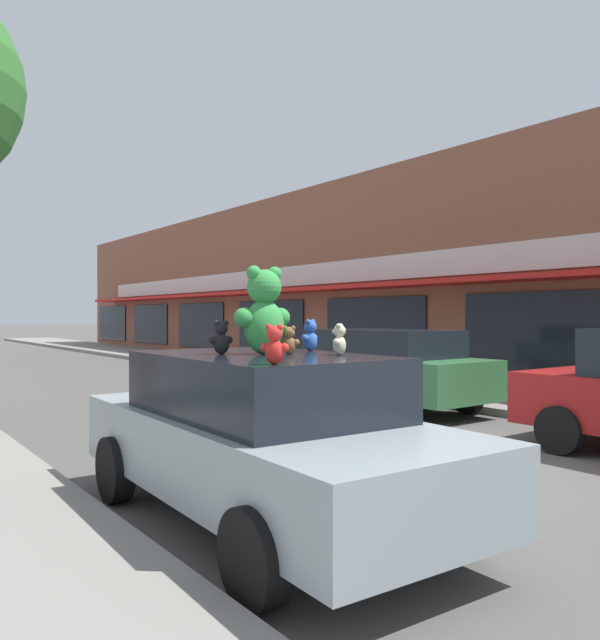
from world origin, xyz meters
The scene contains 10 objects.
ground_plane centered at (0.00, 0.00, 0.00)m, with size 260.00×260.00×0.00m, color #514F4C.
storefront_row centered at (13.39, 14.24, 3.14)m, with size 13.64×39.58×6.28m.
plush_art_car centered at (-2.76, -0.62, 0.80)m, with size 2.04×4.45×1.51m.
teddy_bear_giant centered at (-2.75, -0.66, 1.88)m, with size 0.57×0.35×0.78m.
teddy_bear_red centered at (-3.31, -1.66, 1.64)m, with size 0.19×0.20×0.28m.
teddy_bear_cream centered at (-2.29, -1.14, 1.64)m, with size 0.20×0.18×0.28m.
teddy_bear_black centered at (-3.06, -0.44, 1.65)m, with size 0.23×0.15×0.30m.
teddy_bear_brown centered at (-2.57, -0.79, 1.63)m, with size 0.17×0.18×0.25m.
teddy_bear_blue centered at (-2.12, -0.51, 1.66)m, with size 0.23×0.17×0.31m.
parked_car_far_center centered at (2.82, 3.70, 0.85)m, with size 2.00×4.53×1.57m.
Camera 1 is at (-5.75, -5.29, 1.85)m, focal length 35.00 mm.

